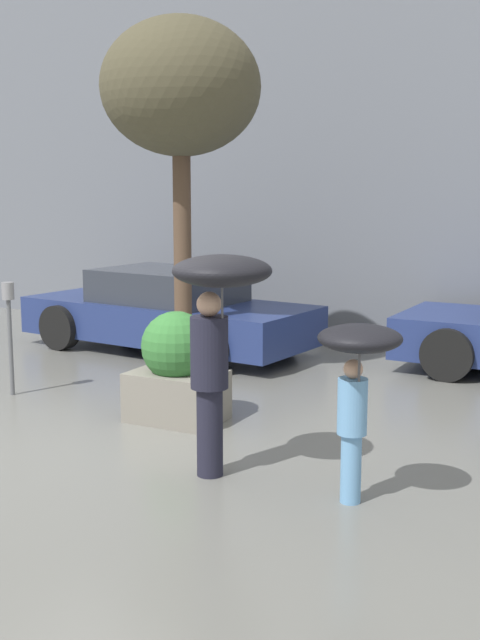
{
  "coord_description": "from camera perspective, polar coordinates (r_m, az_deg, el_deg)",
  "views": [
    {
      "loc": [
        4.49,
        -5.65,
        2.4
      ],
      "look_at": [
        0.74,
        1.6,
        1.05
      ],
      "focal_mm": 45.0,
      "sensor_mm": 36.0,
      "label": 1
    }
  ],
  "objects": [
    {
      "name": "person_adult",
      "position": [
        6.5,
        -1.64,
        0.53
      ],
      "size": [
        0.81,
        0.81,
        1.87
      ],
      "rotation": [
        0.0,
        0.0,
        -0.21
      ],
      "color": "#1E1E2D",
      "rests_on": "ground"
    },
    {
      "name": "person_child",
      "position": [
        6.03,
        8.33,
        -3.4
      ],
      "size": [
        0.63,
        0.63,
        1.41
      ],
      "rotation": [
        0.0,
        0.0,
        -0.8
      ],
      "color": "#669ED1",
      "rests_on": "ground"
    },
    {
      "name": "building_facade",
      "position": [
        12.97,
        7.24,
        11.98
      ],
      "size": [
        18.0,
        0.3,
        6.0
      ],
      "color": "slate",
      "rests_on": "ground"
    },
    {
      "name": "ground_plane",
      "position": [
        7.61,
        -10.65,
        -9.17
      ],
      "size": [
        40.0,
        40.0,
        0.0
      ],
      "primitive_type": "plane",
      "color": "slate"
    },
    {
      "name": "parking_meter",
      "position": [
        9.63,
        -16.1,
        0.36
      ],
      "size": [
        0.14,
        0.14,
        1.33
      ],
      "color": "#595B60",
      "rests_on": "ground"
    },
    {
      "name": "parked_car_near",
      "position": [
        11.96,
        -5.13,
        0.56
      ],
      "size": [
        4.59,
        2.34,
        1.21
      ],
      "rotation": [
        0.0,
        0.0,
        1.46
      ],
      "color": "navy",
      "rests_on": "ground"
    },
    {
      "name": "planter_box",
      "position": [
        8.33,
        -4.54,
        -3.54
      ],
      "size": [
        0.94,
        0.73,
        1.15
      ],
      "color": "gray",
      "rests_on": "ground"
    },
    {
      "name": "street_tree",
      "position": [
        10.17,
        -4.24,
        15.94
      ],
      "size": [
        1.96,
        1.96,
        4.45
      ],
      "color": "brown",
      "rests_on": "ground"
    }
  ]
}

